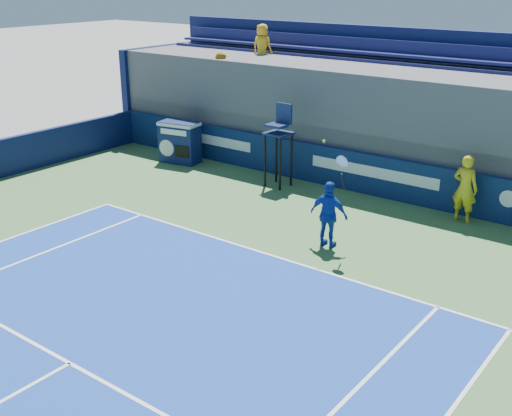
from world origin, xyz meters
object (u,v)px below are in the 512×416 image
Objects in this scene: match_clock at (180,141)px; tennis_player at (329,214)px; ball_person at (465,188)px; umpire_chair at (279,137)px.

match_clock is 8.26m from tennis_player.
tennis_player is (7.66, -3.08, 0.07)m from match_clock.
match_clock is (-9.58, -0.42, -0.16)m from ball_person.
ball_person is 1.24× the size of match_clock.
match_clock is 0.58× the size of umpire_chair.
match_clock is at bearing 179.11° from umpire_chair.
umpire_chair is (4.11, -0.06, 0.79)m from match_clock.
tennis_player reaches higher than match_clock.
tennis_player is at bearing -21.87° from match_clock.
match_clock is at bearing 6.95° from ball_person.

